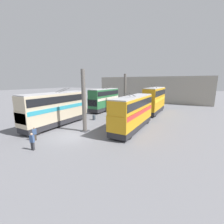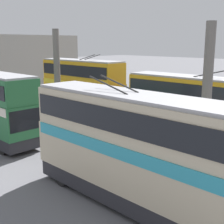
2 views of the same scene
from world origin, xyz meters
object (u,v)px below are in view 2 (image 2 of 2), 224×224
(person_aisle_midway, at_px, (93,126))
(bus_left_near, at_px, (192,103))
(bus_right_near, at_px, (137,145))
(bus_left_far, at_px, (82,83))
(oil_drum, at_px, (101,152))
(person_by_left_row, at_px, (163,132))

(person_aisle_midway, bearing_deg, bus_left_near, -23.17)
(bus_right_near, bearing_deg, bus_left_far, -33.11)
(bus_right_near, bearing_deg, oil_drum, -28.80)
(bus_left_near, height_order, oil_drum, bus_left_near)
(bus_right_near, height_order, oil_drum, bus_right_near)
(bus_right_near, bearing_deg, person_by_left_row, -61.55)
(bus_left_far, bearing_deg, person_aisle_midway, 145.33)
(bus_right_near, relative_size, oil_drum, 12.58)
(bus_right_near, bearing_deg, bus_left_near, -70.88)
(bus_right_near, xyz_separation_m, person_by_left_row, (4.53, -8.37, -2.07))
(bus_left_near, height_order, bus_left_far, bus_left_far)
(oil_drum, bearing_deg, person_aisle_midway, -35.79)
(oil_drum, bearing_deg, bus_left_far, -35.05)
(person_aisle_midway, xyz_separation_m, oil_drum, (-3.77, 2.72, -0.42))
(bus_left_far, xyz_separation_m, person_by_left_row, (-12.24, 2.57, -2.28))
(bus_left_near, xyz_separation_m, bus_right_near, (-3.79, 10.94, 0.21))
(bus_left_near, relative_size, person_aisle_midway, 6.47)
(person_by_left_row, bearing_deg, bus_right_near, -162.46)
(bus_right_near, xyz_separation_m, oil_drum, (5.46, -3.00, -2.45))
(bus_left_far, bearing_deg, bus_right_near, 146.89)
(bus_left_far, xyz_separation_m, bus_right_near, (-16.78, 10.94, -0.21))
(bus_right_near, height_order, person_aisle_midway, bus_right_near)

